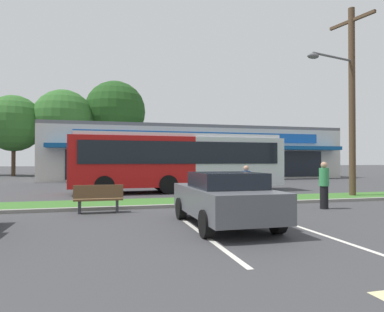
{
  "coord_description": "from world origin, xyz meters",
  "views": [
    {
      "loc": [
        -6.37,
        0.28,
        1.75
      ],
      "look_at": [
        -1.71,
        18.1,
        2.01
      ],
      "focal_mm": 31.83,
      "sensor_mm": 36.0,
      "label": 1
    }
  ],
  "objects_px": {
    "bus_stop_bench": "(99,198)",
    "car_0": "(224,198)",
    "utility_pole": "(350,95)",
    "pedestrian_near_bench": "(324,185)",
    "city_bus": "(180,161)",
    "pedestrian_by_pole": "(246,186)"
  },
  "relations": [
    {
      "from": "utility_pole",
      "to": "pedestrian_near_bench",
      "type": "relative_size",
      "value": 5.29
    },
    {
      "from": "bus_stop_bench",
      "to": "car_0",
      "type": "relative_size",
      "value": 0.38
    },
    {
      "from": "bus_stop_bench",
      "to": "pedestrian_by_pole",
      "type": "height_order",
      "value": "pedestrian_by_pole"
    },
    {
      "from": "utility_pole",
      "to": "pedestrian_near_bench",
      "type": "bearing_deg",
      "value": -140.72
    },
    {
      "from": "bus_stop_bench",
      "to": "car_0",
      "type": "bearing_deg",
      "value": 136.29
    },
    {
      "from": "utility_pole",
      "to": "bus_stop_bench",
      "type": "relative_size",
      "value": 5.66
    },
    {
      "from": "utility_pole",
      "to": "pedestrian_near_bench",
      "type": "xyz_separation_m",
      "value": [
        -3.51,
        -2.87,
        -4.0
      ]
    },
    {
      "from": "bus_stop_bench",
      "to": "pedestrian_by_pole",
      "type": "bearing_deg",
      "value": -178.45
    },
    {
      "from": "car_0",
      "to": "pedestrian_by_pole",
      "type": "relative_size",
      "value": 2.64
    },
    {
      "from": "pedestrian_near_bench",
      "to": "bus_stop_bench",
      "type": "bearing_deg",
      "value": -33.65
    },
    {
      "from": "city_bus",
      "to": "bus_stop_bench",
      "type": "bearing_deg",
      "value": -122.41
    },
    {
      "from": "city_bus",
      "to": "pedestrian_near_bench",
      "type": "relative_size",
      "value": 6.96
    },
    {
      "from": "bus_stop_bench",
      "to": "city_bus",
      "type": "bearing_deg",
      "value": -121.74
    },
    {
      "from": "city_bus",
      "to": "bus_stop_bench",
      "type": "relative_size",
      "value": 7.44
    },
    {
      "from": "car_0",
      "to": "pedestrian_near_bench",
      "type": "xyz_separation_m",
      "value": [
        4.64,
        2.14,
        0.11
      ]
    },
    {
      "from": "bus_stop_bench",
      "to": "pedestrian_near_bench",
      "type": "distance_m",
      "value": 8.01
    },
    {
      "from": "utility_pole",
      "to": "bus_stop_bench",
      "type": "distance_m",
      "value": 12.39
    },
    {
      "from": "car_0",
      "to": "city_bus",
      "type": "bearing_deg",
      "value": -5.84
    },
    {
      "from": "city_bus",
      "to": "car_0",
      "type": "bearing_deg",
      "value": -96.52
    },
    {
      "from": "utility_pole",
      "to": "city_bus",
      "type": "bearing_deg",
      "value": 143.99
    },
    {
      "from": "bus_stop_bench",
      "to": "car_0",
      "type": "xyz_separation_m",
      "value": [
        3.3,
        -3.15,
        0.25
      ]
    },
    {
      "from": "bus_stop_bench",
      "to": "pedestrian_by_pole",
      "type": "relative_size",
      "value": 1.02
    }
  ]
}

